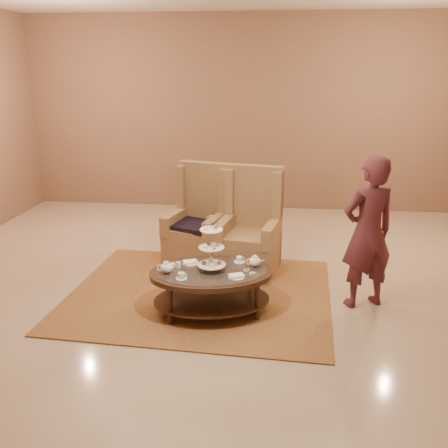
# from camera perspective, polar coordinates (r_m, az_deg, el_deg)

# --- Properties ---
(ground) EXTENTS (8.00, 8.00, 0.00)m
(ground) POSITION_cam_1_polar(r_m,az_deg,el_deg) (5.87, -0.65, -8.42)
(ground) COLOR #C2AB90
(ground) RESTS_ON ground
(ceiling) EXTENTS (8.00, 8.00, 0.02)m
(ceiling) POSITION_cam_1_polar(r_m,az_deg,el_deg) (5.87, -0.65, -8.42)
(ceiling) COLOR beige
(ceiling) RESTS_ON ground
(wall_back) EXTENTS (8.00, 0.04, 3.50)m
(wall_back) POSITION_cam_1_polar(r_m,az_deg,el_deg) (9.31, 2.24, 12.42)
(wall_back) COLOR #88614A
(wall_back) RESTS_ON ground
(rug) EXTENTS (3.17, 2.70, 0.02)m
(rug) POSITION_cam_1_polar(r_m,az_deg,el_deg) (5.96, -2.77, -7.93)
(rug) COLOR #A4753A
(rug) RESTS_ON ground
(tea_table) EXTENTS (1.49, 1.17, 1.11)m
(tea_table) POSITION_cam_1_polar(r_m,az_deg,el_deg) (5.38, -1.42, -6.21)
(tea_table) COLOR black
(tea_table) RESTS_ON ground
(armchair_left) EXTENTS (0.89, 0.91, 1.34)m
(armchair_left) POSITION_cam_1_polar(r_m,az_deg,el_deg) (6.81, -2.86, -0.61)
(armchair_left) COLOR #987247
(armchair_left) RESTS_ON ground
(armchair_right) EXTENTS (0.86, 0.88, 1.36)m
(armchair_right) POSITION_cam_1_polar(r_m,az_deg,el_deg) (6.51, 3.04, -1.45)
(armchair_right) COLOR #987247
(armchair_right) RESTS_ON ground
(person) EXTENTS (0.73, 0.62, 1.70)m
(person) POSITION_cam_1_polar(r_m,az_deg,el_deg) (5.62, 16.11, -0.98)
(person) COLOR #50222B
(person) RESTS_ON ground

